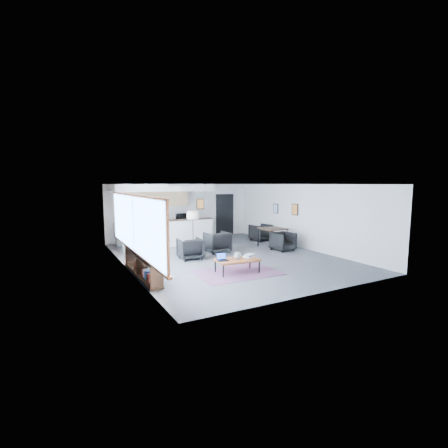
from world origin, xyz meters
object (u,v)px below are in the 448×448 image
armchair_right (217,241)px  dining_chair_near (283,242)px  armchair_left (190,248)px  floor_lamp (193,217)px  ceramic_pot (238,256)px  coffee_table (237,260)px  microwave (182,216)px  laptop (222,258)px  book_stack (249,256)px  dining_chair_far (261,233)px  dining_table (272,230)px

armchair_right → dining_chair_near: (2.45, -0.90, -0.09)m
armchair_left → floor_lamp: floor_lamp is taller
floor_lamp → ceramic_pot: bearing=-90.2°
armchair_left → floor_lamp: (0.55, 1.03, 0.97)m
coffee_table → microwave: size_ratio=2.45×
coffee_table → laptop: 0.48m
book_stack → armchair_right: 2.77m
floor_lamp → dining_chair_far: size_ratio=2.21×
armchair_right → armchair_left: bearing=20.7°
coffee_table → book_stack: (0.47, 0.07, 0.07)m
dining_table → microwave: microwave is taller
ceramic_pot → floor_lamp: size_ratio=0.15×
laptop → floor_lamp: size_ratio=0.20×
ceramic_pot → book_stack: (0.48, 0.11, -0.07)m
dining_chair_near → dining_chair_far: size_ratio=0.95×
microwave → dining_chair_far: bearing=-33.6°
laptop → floor_lamp: floor_lamp is taller
coffee_table → dining_chair_far: dining_chair_far is taller
armchair_left → dining_chair_near: size_ratio=1.18×
book_stack → dining_chair_far: (3.27, 4.12, -0.10)m
coffee_table → book_stack: 0.48m
ceramic_pot → dining_table: size_ratio=0.24×
coffee_table → microwave: microwave is taller
laptop → book_stack: (0.93, -0.02, -0.02)m
armchair_right → dining_table: 2.51m
microwave → coffee_table: bearing=-97.2°
dining_table → microwave: (-2.62, 3.48, 0.39)m
ceramic_pot → dining_chair_far: bearing=48.5°
laptop → dining_chair_far: dining_chair_far is taller
dining_chair_near → laptop: bearing=-160.0°
ceramic_pot → dining_table: (3.28, 2.72, 0.20)m
ceramic_pot → dining_chair_near: dining_chair_near is taller
armchair_right → dining_chair_far: bearing=-155.8°
laptop → microwave: 6.19m
armchair_right → microwave: size_ratio=1.63×
book_stack → armchair_left: bearing=114.5°
coffee_table → dining_table: 4.24m
floor_lamp → microwave: floor_lamp is taller
coffee_table → microwave: (0.66, 6.15, 0.73)m
laptop → ceramic_pot: 0.48m
coffee_table → armchair_left: bearing=107.9°
dining_chair_far → ceramic_pot: bearing=41.4°
ceramic_pot → armchair_left: size_ratio=0.29×
armchair_right → dining_table: armchair_right is taller
dining_chair_far → microwave: bearing=-39.6°
book_stack → armchair_right: armchair_right is taller
dining_chair_far → floor_lamp: bearing=5.7°
armchair_right → dining_chair_far: size_ratio=1.21×
microwave → book_stack: bearing=-92.9°
ceramic_pot → dining_chair_near: 3.79m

